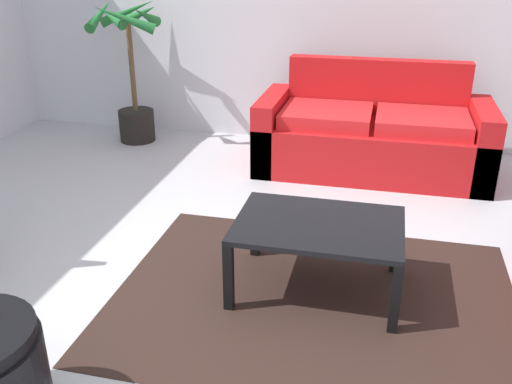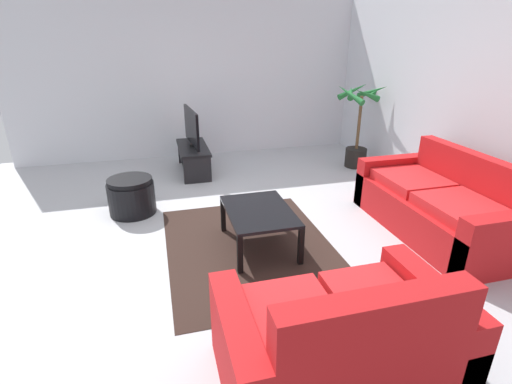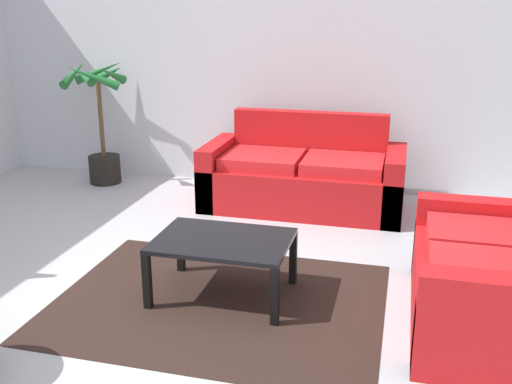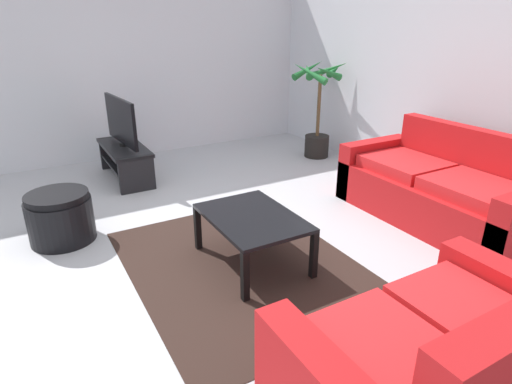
{
  "view_description": "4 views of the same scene",
  "coord_description": "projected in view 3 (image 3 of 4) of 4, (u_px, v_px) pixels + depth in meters",
  "views": [
    {
      "loc": [
        0.84,
        -2.46,
        1.8
      ],
      "look_at": [
        0.15,
        0.41,
        0.51
      ],
      "focal_mm": 39.57,
      "sensor_mm": 36.0,
      "label": 1
    },
    {
      "loc": [
        3.93,
        -0.65,
        2.07
      ],
      "look_at": [
        0.21,
        0.34,
        0.48
      ],
      "focal_mm": 26.8,
      "sensor_mm": 36.0,
      "label": 2
    },
    {
      "loc": [
        1.67,
        -3.23,
        1.93
      ],
      "look_at": [
        0.67,
        0.66,
        0.65
      ],
      "focal_mm": 41.25,
      "sensor_mm": 36.0,
      "label": 3
    },
    {
      "loc": [
        3.21,
        -1.21,
        1.86
      ],
      "look_at": [
        0.56,
        0.3,
        0.63
      ],
      "focal_mm": 29.87,
      "sensor_mm": 36.0,
      "label": 4
    }
  ],
  "objects": [
    {
      "name": "wall_back",
      "position": [
        250.0,
        61.0,
        6.32
      ],
      "size": [
        6.0,
        0.06,
        2.7
      ],
      "primitive_type": "cube",
      "color": "silver",
      "rests_on": "ground"
    },
    {
      "name": "ground_plane",
      "position": [
        135.0,
        305.0,
        3.96
      ],
      "size": [
        6.6,
        6.6,
        0.0
      ],
      "primitive_type": "plane",
      "color": "#B2B2B7"
    },
    {
      "name": "couch_main",
      "position": [
        304.0,
        178.0,
        5.8
      ],
      "size": [
        1.93,
        0.9,
        0.9
      ],
      "color": "red",
      "rests_on": "ground"
    },
    {
      "name": "potted_palm",
      "position": [
        101.0,
        130.0,
        6.51
      ],
      "size": [
        0.75,
        0.81,
        1.36
      ],
      "color": "black",
      "rests_on": "ground"
    },
    {
      "name": "couch_loveseat",
      "position": [
        494.0,
        282.0,
        3.63
      ],
      "size": [
        0.9,
        1.47,
        0.9
      ],
      "color": "red",
      "rests_on": "ground"
    },
    {
      "name": "coffee_table",
      "position": [
        223.0,
        246.0,
        3.98
      ],
      "size": [
        0.91,
        0.65,
        0.42
      ],
      "color": "black",
      "rests_on": "ground"
    },
    {
      "name": "area_rug",
      "position": [
        219.0,
        301.0,
        4.0
      ],
      "size": [
        2.2,
        1.7,
        0.01
      ],
      "primitive_type": "cube",
      "color": "black",
      "rests_on": "ground"
    }
  ]
}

